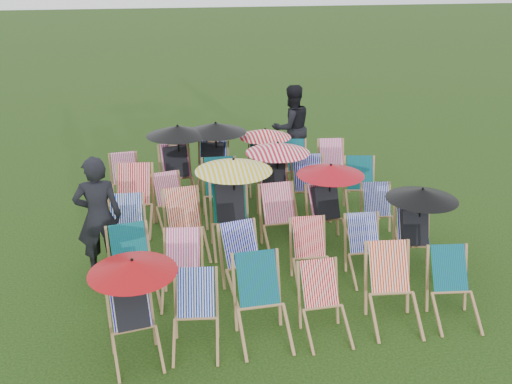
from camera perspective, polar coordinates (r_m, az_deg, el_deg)
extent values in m
plane|color=black|center=(8.96, 0.60, -5.69)|extent=(100.00, 100.00, 0.00)
cube|color=#1408AA|center=(6.74, -12.45, -10.89)|extent=(0.47, 0.38, 0.51)
cube|color=black|center=(6.70, -12.40, -11.09)|extent=(0.41, 0.42, 0.54)
sphere|color=tan|center=(6.63, -12.71, -8.64)|extent=(0.19, 0.19, 0.19)
cylinder|color=black|center=(6.55, -12.06, -9.45)|extent=(0.03, 0.03, 0.63)
cone|color=#AB090E|center=(6.41, -12.26, -7.26)|extent=(0.99, 0.99, 0.15)
cube|color=#071E92|center=(6.81, -6.05, -9.99)|extent=(0.48, 0.38, 0.52)
cube|color=#096339|center=(6.90, 0.16, -8.66)|extent=(0.50, 0.37, 0.58)
cube|color=red|center=(7.01, 6.37, -9.05)|extent=(0.43, 0.32, 0.51)
cube|color=red|center=(7.36, 13.16, -7.28)|extent=(0.52, 0.41, 0.58)
cube|color=#0A6B39|center=(7.65, 18.75, -7.23)|extent=(0.48, 0.38, 0.53)
cube|color=#0A6A37|center=(7.84, -12.57, -5.39)|extent=(0.52, 0.42, 0.57)
cube|color=#EB2F83|center=(7.72, -7.32, -5.79)|extent=(0.49, 0.39, 0.53)
cube|color=#080BAD|center=(7.78, -1.60, -5.19)|extent=(0.52, 0.42, 0.55)
cube|color=red|center=(8.09, 5.29, -4.49)|extent=(0.45, 0.34, 0.52)
cube|color=#07129C|center=(8.31, 10.67, -4.03)|extent=(0.45, 0.34, 0.51)
cube|color=#1207A3|center=(8.64, 15.40, -3.30)|extent=(0.49, 0.40, 0.53)
cube|color=black|center=(8.61, 15.48, -3.44)|extent=(0.43, 0.44, 0.55)
sphere|color=tan|center=(8.57, 15.51, -1.41)|extent=(0.19, 0.19, 0.19)
cylinder|color=black|center=(8.49, 16.07, -2.04)|extent=(0.03, 0.03, 0.65)
cone|color=black|center=(8.38, 16.29, -0.19)|extent=(1.02, 1.02, 0.16)
cube|color=navy|center=(8.86, -12.83, -2.16)|extent=(0.49, 0.37, 0.56)
cube|color=red|center=(8.86, -7.36, -1.61)|extent=(0.52, 0.41, 0.58)
cube|color=#0A722F|center=(8.95, -2.68, -0.90)|extent=(0.53, 0.40, 0.61)
cube|color=black|center=(8.91, -2.64, -1.04)|extent=(0.45, 0.46, 0.64)
sphere|color=tan|center=(8.88, -2.76, 1.24)|extent=(0.23, 0.23, 0.23)
cylinder|color=black|center=(8.77, -2.22, 0.59)|extent=(0.03, 0.03, 0.75)
cone|color=yellow|center=(8.65, -2.26, 2.71)|extent=(1.18, 1.18, 0.18)
cube|color=#F73171|center=(8.97, 2.20, -1.12)|extent=(0.50, 0.38, 0.58)
cube|color=#CD2970|center=(9.18, 6.76, -0.94)|extent=(0.50, 0.40, 0.55)
cube|color=black|center=(9.14, 6.88, -1.05)|extent=(0.43, 0.44, 0.57)
sphere|color=tan|center=(9.11, 6.71, 0.91)|extent=(0.20, 0.20, 0.20)
cylinder|color=black|center=(9.04, 7.39, 0.38)|extent=(0.03, 0.03, 0.67)
cone|color=#AA0915|center=(8.93, 7.48, 2.21)|extent=(1.05, 1.05, 0.16)
cube|color=#071499|center=(9.53, 11.99, -0.72)|extent=(0.46, 0.36, 0.51)
cube|color=red|center=(9.81, -12.08, 0.82)|extent=(0.58, 0.46, 0.63)
cube|color=#DB2B60|center=(9.86, -8.85, 0.35)|extent=(0.49, 0.40, 0.51)
cube|color=#096022|center=(10.00, -3.66, 1.58)|extent=(0.53, 0.40, 0.61)
cube|color=red|center=(10.02, 1.72, 1.40)|extent=(0.51, 0.40, 0.57)
cube|color=black|center=(9.97, 1.76, 1.29)|extent=(0.44, 0.45, 0.60)
sphere|color=tan|center=(9.96, 1.71, 3.20)|extent=(0.21, 0.21, 0.21)
cylinder|color=black|center=(9.85, 2.16, 2.67)|extent=(0.03, 0.03, 0.70)
cone|color=red|center=(9.75, 2.19, 4.45)|extent=(1.11, 1.11, 0.17)
cube|color=#070799|center=(10.22, 5.22, 1.93)|extent=(0.54, 0.42, 0.60)
cube|color=#096228|center=(10.48, 10.34, 1.89)|extent=(0.53, 0.43, 0.56)
cube|color=#CD296B|center=(10.94, -13.03, 2.36)|extent=(0.47, 0.37, 0.53)
cube|color=#E02C87|center=(10.89, -8.08, 3.09)|extent=(0.54, 0.42, 0.60)
cube|color=black|center=(10.84, -8.04, 3.00)|extent=(0.47, 0.48, 0.63)
sphere|color=tan|center=(10.84, -8.22, 4.84)|extent=(0.22, 0.22, 0.22)
cylinder|color=black|center=(10.72, -7.74, 4.38)|extent=(0.03, 0.03, 0.74)
cone|color=black|center=(10.63, -7.84, 6.12)|extent=(1.16, 1.16, 0.18)
cube|color=#0821A7|center=(11.05, -4.28, 3.52)|extent=(0.56, 0.45, 0.60)
cube|color=black|center=(11.00, -4.29, 3.43)|extent=(0.49, 0.50, 0.63)
sphere|color=tan|center=(11.00, -4.31, 5.23)|extent=(0.22, 0.22, 0.22)
cylinder|color=black|center=(10.87, -4.01, 4.75)|extent=(0.03, 0.03, 0.74)
cone|color=black|center=(10.78, -4.06, 6.46)|extent=(1.16, 1.16, 0.18)
cube|color=#0A6E31|center=(11.21, 0.57, 3.40)|extent=(0.48, 0.38, 0.53)
cube|color=black|center=(11.17, 0.58, 3.32)|extent=(0.42, 0.43, 0.55)
sphere|color=tan|center=(11.16, 0.56, 4.88)|extent=(0.19, 0.19, 0.19)
cylinder|color=black|center=(11.06, 0.89, 4.46)|extent=(0.03, 0.03, 0.64)
cone|color=red|center=(10.97, 0.90, 5.93)|extent=(1.01, 1.01, 0.16)
cube|color=#096828|center=(11.24, 3.67, 3.69)|extent=(0.52, 0.42, 0.57)
cube|color=#F03085|center=(11.55, 7.55, 3.86)|extent=(0.49, 0.39, 0.54)
imported|color=black|center=(8.20, -15.47, -2.43)|extent=(0.66, 0.45, 1.77)
imported|color=black|center=(12.13, 3.56, 6.43)|extent=(1.03, 0.89, 1.82)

